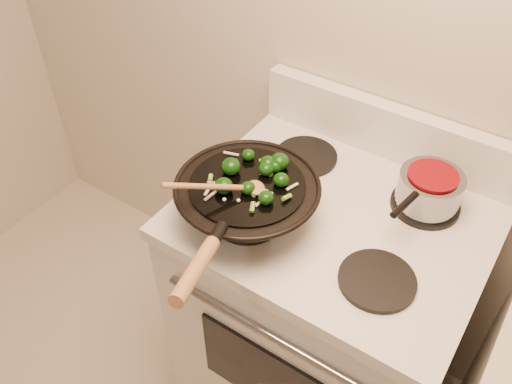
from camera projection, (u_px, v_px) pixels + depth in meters
The scene contains 5 objects.
stove at pixel (323, 312), 1.72m from camera, with size 0.78×0.67×1.08m.
wok at pixel (247, 200), 1.34m from camera, with size 0.36×0.59×0.20m.
stirfry at pixel (259, 171), 1.32m from camera, with size 0.24×0.22×0.04m.
wooden_spoon at pixel (230, 187), 1.26m from camera, with size 0.17×0.21×0.08m.
saucepan at pixel (429, 189), 1.38m from camera, with size 0.16×0.26×0.10m.
Camera 1 is at (0.25, 0.23, 1.92)m, focal length 38.00 mm.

